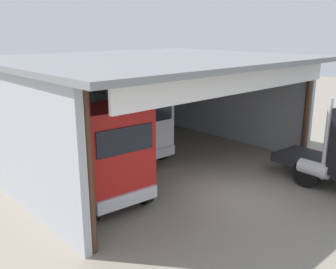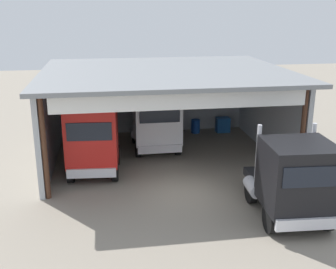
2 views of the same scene
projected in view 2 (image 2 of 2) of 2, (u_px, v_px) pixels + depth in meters
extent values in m
plane|color=gray|center=(179.00, 190.00, 19.37)|extent=(80.00, 80.00, 0.00)
cube|color=#ADB2B7|center=(153.00, 96.00, 27.92)|extent=(12.33, 0.24, 4.78)
cube|color=#ADB2B7|center=(50.00, 119.00, 22.37)|extent=(0.24, 9.81, 4.78)
cube|color=#ADB2B7|center=(269.00, 110.00, 24.20)|extent=(0.24, 9.81, 4.78)
cube|color=gray|center=(165.00, 71.00, 22.05)|extent=(12.93, 10.87, 0.20)
cylinder|color=#4C2D1E|center=(44.00, 147.00, 17.92)|extent=(0.24, 0.24, 4.78)
cylinder|color=#4C2D1E|center=(302.00, 135.00, 19.68)|extent=(0.24, 0.24, 4.78)
cube|color=white|center=(182.00, 99.00, 17.66)|extent=(11.10, 0.12, 0.90)
cube|color=red|center=(92.00, 135.00, 20.11)|extent=(2.58, 2.19, 2.85)
cube|color=black|center=(89.00, 132.00, 18.99)|extent=(2.06, 0.22, 0.85)
cube|color=silver|center=(91.00, 173.00, 19.56)|extent=(2.31, 0.34, 0.44)
cube|color=#232326|center=(97.00, 152.00, 22.26)|extent=(2.06, 3.38, 0.36)
cylinder|color=silver|center=(116.00, 134.00, 21.39)|extent=(0.18, 0.18, 2.73)
cylinder|color=silver|center=(73.00, 135.00, 21.22)|extent=(0.18, 0.18, 2.73)
cylinder|color=silver|center=(75.00, 153.00, 21.85)|extent=(0.65, 1.24, 0.56)
cylinder|color=black|center=(115.00, 170.00, 20.31)|extent=(0.38, 1.11, 1.09)
cylinder|color=black|center=(71.00, 171.00, 20.14)|extent=(0.38, 1.11, 1.09)
cylinder|color=black|center=(117.00, 155.00, 22.39)|extent=(0.38, 1.11, 1.09)
cylinder|color=black|center=(77.00, 156.00, 22.23)|extent=(0.38, 1.11, 1.09)
cube|color=white|center=(157.00, 118.00, 23.71)|extent=(2.58, 2.58, 2.67)
cube|color=black|center=(160.00, 115.00, 22.34)|extent=(2.19, 0.07, 0.80)
cube|color=silver|center=(160.00, 149.00, 22.87)|extent=(2.45, 0.17, 0.44)
cube|color=#232326|center=(153.00, 131.00, 26.00)|extent=(1.94, 3.62, 0.36)
cylinder|color=silver|center=(173.00, 112.00, 25.25)|extent=(0.18, 0.18, 3.04)
cylinder|color=silver|center=(135.00, 113.00, 24.91)|extent=(0.18, 0.18, 3.04)
cylinder|color=silver|center=(135.00, 132.00, 25.52)|extent=(0.56, 1.20, 0.56)
cylinder|color=black|center=(178.00, 146.00, 23.86)|extent=(0.30, 1.06, 1.06)
cylinder|color=black|center=(138.00, 148.00, 23.53)|extent=(0.30, 1.06, 1.06)
cylinder|color=black|center=(171.00, 133.00, 26.22)|extent=(0.30, 1.06, 1.06)
cylinder|color=black|center=(135.00, 135.00, 25.89)|extent=(0.30, 1.06, 1.06)
cube|color=black|center=(297.00, 175.00, 15.79)|extent=(2.65, 2.58, 2.55)
cube|color=black|center=(313.00, 177.00, 14.48)|extent=(2.14, 0.18, 0.77)
cube|color=silver|center=(308.00, 224.00, 14.99)|extent=(2.40, 0.30, 0.44)
cube|color=#232326|center=(276.00, 186.00, 18.12)|extent=(2.10, 3.81, 0.36)
cylinder|color=silver|center=(311.00, 160.00, 17.18)|extent=(0.18, 0.18, 3.15)
cylinder|color=silver|center=(257.00, 162.00, 16.97)|extent=(0.18, 0.18, 3.15)
cylinder|color=silver|center=(253.00, 187.00, 17.70)|extent=(0.63, 1.23, 0.56)
cylinder|color=black|center=(327.00, 216.00, 15.88)|extent=(0.36, 1.12, 1.11)
cylinder|color=black|center=(270.00, 219.00, 15.67)|extent=(0.36, 1.12, 1.11)
cylinder|color=black|center=(300.00, 188.00, 18.28)|extent=(0.36, 1.12, 1.11)
cylinder|color=black|center=(251.00, 190.00, 18.07)|extent=(0.36, 1.12, 1.11)
cylinder|color=#194CB2|center=(196.00, 126.00, 28.03)|extent=(0.58, 0.58, 0.91)
cube|color=#1E59A5|center=(223.00, 125.00, 28.19)|extent=(0.90, 0.60, 1.00)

